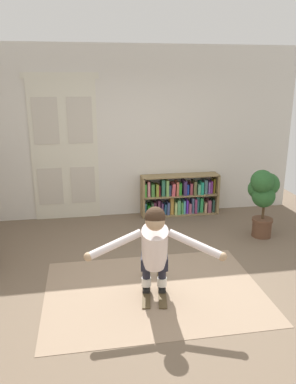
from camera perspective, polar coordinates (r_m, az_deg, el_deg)
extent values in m
plane|color=brown|center=(4.62, 1.05, -14.01)|extent=(7.20, 7.20, 0.00)
cube|color=silver|center=(6.61, -3.14, 8.79)|extent=(6.00, 0.10, 2.90)
cube|color=beige|center=(6.58, -14.78, 5.80)|extent=(0.55, 0.04, 2.35)
cube|color=beige|center=(6.49, -15.13, 10.25)|extent=(0.41, 0.01, 0.76)
cube|color=beige|center=(6.69, -14.42, 0.82)|extent=(0.41, 0.01, 0.64)
cube|color=beige|center=(6.55, -9.96, 6.06)|extent=(0.55, 0.04, 2.35)
cube|color=beige|center=(6.46, -10.20, 10.53)|extent=(0.41, 0.01, 0.76)
cube|color=beige|center=(6.67, -9.71, 1.06)|extent=(0.41, 0.01, 0.64)
cube|color=beige|center=(6.45, -13.08, 16.67)|extent=(1.22, 0.04, 0.10)
cube|color=gray|center=(4.53, 0.92, -14.62)|extent=(2.48, 1.79, 0.01)
cube|color=olive|center=(6.67, -0.81, -0.70)|extent=(0.04, 0.30, 0.72)
cube|color=olive|center=(7.00, 10.13, -0.13)|extent=(0.04, 0.30, 0.72)
cube|color=olive|center=(6.92, 4.72, -3.20)|extent=(1.34, 0.30, 0.02)
cube|color=olive|center=(6.80, 4.79, -0.41)|extent=(1.34, 0.30, 0.02)
cube|color=olive|center=(6.71, 4.86, 2.47)|extent=(1.34, 0.30, 0.02)
cube|color=teal|center=(6.75, -0.45, -2.55)|extent=(0.04, 0.15, 0.22)
cube|color=#127614|center=(6.76, 0.04, -2.68)|extent=(0.06, 0.23, 0.19)
cube|color=#314D34|center=(6.75, 0.55, -2.48)|extent=(0.04, 0.22, 0.24)
cube|color=#5C2741|center=(6.77, 0.97, -2.44)|extent=(0.05, 0.15, 0.24)
cube|color=#612E4E|center=(6.77, 1.57, -2.25)|extent=(0.04, 0.17, 0.27)
cube|color=#5F3B6C|center=(6.82, 2.02, -2.41)|extent=(0.03, 0.22, 0.21)
cube|color=#2C5B80|center=(6.83, 2.52, -2.51)|extent=(0.06, 0.15, 0.19)
cube|color=#455488|center=(6.84, 2.94, -2.33)|extent=(0.05, 0.21, 0.22)
cube|color=gold|center=(6.84, 3.49, -1.98)|extent=(0.06, 0.16, 0.30)
cube|color=#BBD680|center=(6.85, 4.05, -2.32)|extent=(0.04, 0.21, 0.22)
cube|color=#5BAF6E|center=(6.84, 4.55, -2.15)|extent=(0.05, 0.17, 0.26)
cube|color=#4C9E4A|center=(6.88, 5.03, -2.29)|extent=(0.05, 0.17, 0.21)
cube|color=#54B0D0|center=(6.91, 5.31, -2.08)|extent=(0.03, 0.23, 0.24)
cube|color=#7033D1|center=(6.91, 5.76, -2.05)|extent=(0.03, 0.18, 0.25)
cube|color=#AC5B7D|center=(6.94, 6.12, -2.27)|extent=(0.05, 0.24, 0.19)
cube|color=#466587|center=(6.92, 6.65, -1.93)|extent=(0.04, 0.16, 0.28)
cube|color=#8C3865|center=(6.93, 7.02, -1.95)|extent=(0.04, 0.19, 0.27)
cube|color=#256D6F|center=(6.97, 7.35, -1.77)|extent=(0.05, 0.14, 0.29)
cube|color=#32A85A|center=(6.99, 7.92, -1.83)|extent=(0.05, 0.15, 0.27)
cube|color=#D6A585|center=(7.03, 8.47, -2.11)|extent=(0.05, 0.19, 0.19)
cube|color=#8B4961|center=(7.04, 9.00, -1.95)|extent=(0.06, 0.22, 0.22)
cube|color=#2D5146|center=(7.06, 9.58, -1.86)|extent=(0.04, 0.20, 0.23)
cube|color=green|center=(6.63, -0.48, 0.32)|extent=(0.04, 0.19, 0.23)
cube|color=#D07B84|center=(6.64, 0.05, 0.51)|extent=(0.05, 0.15, 0.27)
cube|color=#46833D|center=(6.67, 0.65, 0.37)|extent=(0.06, 0.19, 0.22)
cube|color=olive|center=(6.66, 1.32, 0.33)|extent=(0.05, 0.18, 0.22)
cube|color=maroon|center=(6.69, 1.64, 0.28)|extent=(0.03, 0.15, 0.19)
cube|color=#337359|center=(6.68, 2.22, 0.72)|extent=(0.06, 0.16, 0.29)
cube|color=#74AD5A|center=(6.69, 2.80, 0.70)|extent=(0.05, 0.21, 0.29)
cube|color=navy|center=(6.73, 3.19, 0.37)|extent=(0.05, 0.18, 0.19)
cube|color=#D2535F|center=(6.72, 3.72, 0.46)|extent=(0.07, 0.21, 0.22)
cube|color=#BE644D|center=(6.74, 4.30, 0.61)|extent=(0.04, 0.21, 0.25)
cube|color=green|center=(6.77, 4.75, 0.54)|extent=(0.05, 0.16, 0.21)
cube|color=#402C5E|center=(6.77, 5.42, 0.74)|extent=(0.05, 0.23, 0.26)
cube|color=blue|center=(6.81, 5.88, 0.46)|extent=(0.03, 0.16, 0.18)
cube|color=#9A3D4B|center=(6.82, 6.37, 0.58)|extent=(0.05, 0.18, 0.20)
cube|color=brown|center=(6.85, 6.87, 0.75)|extent=(0.05, 0.23, 0.23)
cube|color=#5EB387|center=(6.87, 7.49, 0.55)|extent=(0.05, 0.22, 0.18)
cube|color=#219D7C|center=(6.87, 7.95, 0.68)|extent=(0.05, 0.21, 0.22)
cube|color=#46686D|center=(6.89, 8.51, 0.87)|extent=(0.05, 0.17, 0.25)
cube|color=#8055A8|center=(6.91, 9.01, 0.74)|extent=(0.03, 0.17, 0.22)
cube|color=purple|center=(6.95, 9.37, 0.80)|extent=(0.04, 0.14, 0.22)
cube|color=brown|center=(6.93, 9.76, 0.98)|extent=(0.03, 0.16, 0.27)
cylinder|color=brown|center=(6.16, 16.70, -5.10)|extent=(0.29, 0.29, 0.29)
cylinder|color=brown|center=(6.11, 16.80, -4.00)|extent=(0.31, 0.31, 0.04)
cylinder|color=#4C3823|center=(6.05, 16.96, -2.23)|extent=(0.04, 0.04, 0.36)
sphere|color=#275628|center=(6.00, 17.58, 1.12)|extent=(0.34, 0.34, 0.34)
sphere|color=#275628|center=(5.84, 16.75, 1.55)|extent=(0.34, 0.34, 0.34)
sphere|color=#275628|center=(5.95, 16.94, -0.58)|extent=(0.35, 0.35, 0.35)
sphere|color=#275628|center=(6.01, 16.14, 0.45)|extent=(0.30, 0.30, 0.30)
sphere|color=#275628|center=(5.97, 17.31, 1.94)|extent=(0.21, 0.21, 0.21)
cube|color=brown|center=(4.53, -0.26, -14.52)|extent=(0.21, 0.74, 0.01)
cube|color=brown|center=(4.80, -0.26, -12.13)|extent=(0.11, 0.13, 0.06)
cube|color=black|center=(4.50, -0.26, -14.39)|extent=(0.10, 0.13, 0.04)
cube|color=brown|center=(4.53, 2.09, -14.50)|extent=(0.21, 0.74, 0.01)
cube|color=brown|center=(4.80, 1.94, -12.11)|extent=(0.11, 0.13, 0.06)
cube|color=black|center=(4.50, 2.11, -14.38)|extent=(0.10, 0.13, 0.04)
cylinder|color=white|center=(4.47, -0.26, -13.29)|extent=(0.13, 0.13, 0.10)
cylinder|color=black|center=(4.37, -0.26, -11.03)|extent=(0.10, 0.10, 0.30)
cylinder|color=black|center=(4.30, -0.27, -10.29)|extent=(0.13, 0.13, 0.22)
cylinder|color=white|center=(4.47, 2.11, -13.28)|extent=(0.13, 0.13, 0.10)
cylinder|color=black|center=(4.38, 2.14, -11.01)|extent=(0.10, 0.10, 0.30)
cylinder|color=black|center=(4.30, 2.17, -10.27)|extent=(0.13, 0.13, 0.22)
cube|color=black|center=(4.31, 0.95, -10.47)|extent=(0.33, 0.23, 0.14)
cylinder|color=silver|center=(4.10, 1.00, -8.27)|extent=(0.35, 0.52, 0.59)
sphere|color=tan|center=(3.80, 1.08, -4.38)|extent=(0.23, 0.23, 0.20)
sphere|color=#382619|center=(3.80, 1.08, -3.76)|extent=(0.24, 0.24, 0.21)
cylinder|color=silver|center=(3.85, -4.99, -7.84)|extent=(0.58, 0.23, 0.23)
sphere|color=tan|center=(3.81, -8.97, -9.57)|extent=(0.10, 0.10, 0.09)
cylinder|color=silver|center=(3.87, 7.13, -7.78)|extent=(0.53, 0.39, 0.23)
sphere|color=tan|center=(3.84, 11.12, -9.47)|extent=(0.10, 0.10, 0.09)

